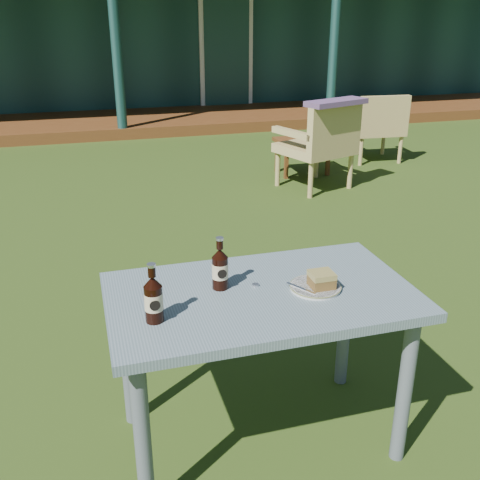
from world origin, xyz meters
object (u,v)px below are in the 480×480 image
object	(u,v)px
cafe_table	(261,314)
plate	(315,287)
side_table	(303,144)
cola_bottle_far	(153,299)
cake_slice	(322,279)
armchair_left	(321,142)
cola_bottle_near	(220,268)
armchair_right	(377,124)

from	to	relation	value
cafe_table	plate	bearing A→B (deg)	-9.73
side_table	cola_bottle_far	bearing A→B (deg)	-118.75
cafe_table	cake_slice	world-z (taller)	cake_slice
armchair_left	side_table	world-z (taller)	armchair_left
cola_bottle_near	cola_bottle_far	distance (m)	0.34
cafe_table	side_table	xyz separation A→B (m)	(1.79, 3.95, -0.28)
plate	side_table	distance (m)	4.31
cola_bottle_far	armchair_left	distance (m)	4.09
cake_slice	side_table	bearing A→B (deg)	68.67
cola_bottle_far	armchair_left	world-z (taller)	cola_bottle_far
side_table	cola_bottle_near	bearing A→B (deg)	-116.59
side_table	armchair_left	bearing A→B (deg)	-95.11
armchair_left	side_table	xyz separation A→B (m)	(0.05, 0.61, -0.16)
armchair_left	side_table	distance (m)	0.63
cola_bottle_far	side_table	size ratio (longest dim) A/B	0.37
cafe_table	side_table	size ratio (longest dim) A/B	2.00
cafe_table	side_table	world-z (taller)	cafe_table
plate	side_table	world-z (taller)	plate
plate	side_table	xyz separation A→B (m)	(1.58, 3.99, -0.39)
cafe_table	armchair_right	xyz separation A→B (m)	(2.87, 4.22, -0.16)
cafe_table	cake_slice	size ratio (longest dim) A/B	13.04
plate	cola_bottle_near	world-z (taller)	cola_bottle_near
cake_slice	cola_bottle_far	distance (m)	0.67
cola_bottle_far	plate	bearing A→B (deg)	6.22
cola_bottle_far	cafe_table	bearing A→B (deg)	13.89
plate	cafe_table	bearing A→B (deg)	170.27
cola_bottle_near	armchair_left	distance (m)	3.78
armchair_right	cafe_table	bearing A→B (deg)	-124.18
plate	armchair_left	world-z (taller)	armchair_left
plate	side_table	size ratio (longest dim) A/B	0.34
armchair_left	cola_bottle_far	bearing A→B (deg)	-122.20
cafe_table	plate	world-z (taller)	plate
cafe_table	plate	size ratio (longest dim) A/B	5.88
armchair_left	armchair_right	size ratio (longest dim) A/B	1.09
armchair_right	side_table	bearing A→B (deg)	-165.74
cake_slice	armchair_right	distance (m)	5.03
cola_bottle_far	side_table	xyz separation A→B (m)	(2.23, 4.06, -0.47)
cola_bottle_far	cola_bottle_near	bearing A→B (deg)	32.39
plate	armchair_right	xyz separation A→B (m)	(2.65, 4.26, -0.27)
cola_bottle_near	armchair_right	world-z (taller)	cola_bottle_near
plate	armchair_left	size ratio (longest dim) A/B	0.23
cola_bottle_near	armchair_left	world-z (taller)	cola_bottle_near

